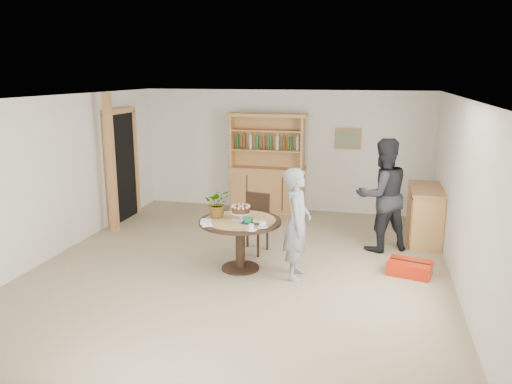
% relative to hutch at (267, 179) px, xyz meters
% --- Properties ---
extents(ground, '(7.00, 7.00, 0.00)m').
position_rel_hutch_xyz_m(ground, '(0.30, -3.24, -0.69)').
color(ground, tan).
rests_on(ground, ground).
extents(room_shell, '(6.04, 7.04, 2.52)m').
position_rel_hutch_xyz_m(room_shell, '(0.30, -3.23, 1.05)').
color(room_shell, white).
rests_on(room_shell, ground).
extents(doorway, '(0.13, 1.10, 2.18)m').
position_rel_hutch_xyz_m(doorway, '(-2.63, -1.24, 0.42)').
color(doorway, black).
rests_on(doorway, ground).
extents(pine_post, '(0.12, 0.12, 2.50)m').
position_rel_hutch_xyz_m(pine_post, '(-2.40, -2.04, 0.56)').
color(pine_post, tan).
rests_on(pine_post, ground).
extents(hutch, '(1.62, 0.54, 2.04)m').
position_rel_hutch_xyz_m(hutch, '(0.00, 0.00, 0.00)').
color(hutch, tan).
rests_on(hutch, ground).
extents(sideboard, '(0.54, 1.26, 0.94)m').
position_rel_hutch_xyz_m(sideboard, '(3.04, -1.24, -0.22)').
color(sideboard, tan).
rests_on(sideboard, ground).
extents(dining_table, '(1.20, 1.20, 0.76)m').
position_rel_hutch_xyz_m(dining_table, '(0.30, -3.23, -0.08)').
color(dining_table, black).
rests_on(dining_table, ground).
extents(dining_chair, '(0.49, 0.49, 0.95)m').
position_rel_hutch_xyz_m(dining_chair, '(0.32, -2.40, -0.15)').
color(dining_chair, black).
rests_on(dining_chair, ground).
extents(birthday_cake, '(0.30, 0.30, 0.20)m').
position_rel_hutch_xyz_m(birthday_cake, '(0.30, -3.18, 0.19)').
color(birthday_cake, white).
rests_on(birthday_cake, dining_table).
extents(flower_vase, '(0.47, 0.44, 0.42)m').
position_rel_hutch_xyz_m(flower_vase, '(-0.05, -3.18, 0.28)').
color(flower_vase, '#3F7233').
rests_on(flower_vase, dining_table).
extents(gift_tray, '(0.30, 0.20, 0.08)m').
position_rel_hutch_xyz_m(gift_tray, '(0.52, -3.35, 0.10)').
color(gift_tray, black).
rests_on(gift_tray, dining_table).
extents(coffee_cup_a, '(0.15, 0.15, 0.09)m').
position_rel_hutch_xyz_m(coffee_cup_a, '(0.70, -3.51, 0.11)').
color(coffee_cup_a, silver).
rests_on(coffee_cup_a, dining_table).
extents(coffee_cup_b, '(0.15, 0.15, 0.08)m').
position_rel_hutch_xyz_m(coffee_cup_b, '(0.58, -3.68, 0.11)').
color(coffee_cup_b, silver).
rests_on(coffee_cup_b, dining_table).
extents(napkins, '(0.24, 0.33, 0.03)m').
position_rel_hutch_xyz_m(napkins, '(-0.11, -3.54, 0.09)').
color(napkins, white).
rests_on(napkins, dining_table).
extents(teen_boy, '(0.41, 0.59, 1.58)m').
position_rel_hutch_xyz_m(teen_boy, '(1.15, -3.33, 0.10)').
color(teen_boy, gray).
rests_on(teen_boy, ground).
extents(adult_person, '(1.12, 1.04, 1.84)m').
position_rel_hutch_xyz_m(adult_person, '(2.30, -1.87, 0.23)').
color(adult_person, black).
rests_on(adult_person, ground).
extents(red_suitcase, '(0.68, 0.53, 0.21)m').
position_rel_hutch_xyz_m(red_suitcase, '(2.73, -2.87, -0.59)').
color(red_suitcase, red).
rests_on(red_suitcase, ground).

